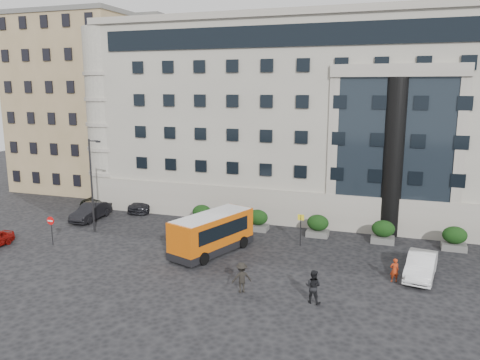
% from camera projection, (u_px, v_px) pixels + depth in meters
% --- Properties ---
extents(ground, '(120.00, 120.00, 0.00)m').
position_uv_depth(ground, '(211.00, 260.00, 33.66)').
color(ground, black).
rests_on(ground, ground).
extents(civic_building, '(44.00, 24.00, 18.00)m').
position_uv_depth(civic_building, '(338.00, 117.00, 50.49)').
color(civic_building, gray).
rests_on(civic_building, ground).
extents(entrance_column, '(1.80, 1.80, 13.00)m').
position_uv_depth(entrance_column, '(393.00, 158.00, 38.24)').
color(entrance_column, black).
rests_on(entrance_column, ground).
extents(apartment_near, '(14.00, 14.00, 20.00)m').
position_uv_depth(apartment_near, '(90.00, 105.00, 57.75)').
color(apartment_near, '#897550').
rests_on(apartment_near, ground).
extents(apartment_far, '(13.00, 13.00, 22.00)m').
position_uv_depth(apartment_far, '(143.00, 94.00, 75.23)').
color(apartment_far, '#836C4C').
rests_on(apartment_far, ground).
extents(hedge_a, '(1.80, 1.26, 1.84)m').
position_uv_depth(hedge_a, '(202.00, 215.00, 41.98)').
color(hedge_a, '#50504E').
rests_on(hedge_a, ground).
extents(hedge_b, '(1.80, 1.26, 1.84)m').
position_uv_depth(hedge_b, '(258.00, 220.00, 40.36)').
color(hedge_b, '#50504E').
rests_on(hedge_b, ground).
extents(hedge_c, '(1.80, 1.26, 1.84)m').
position_uv_depth(hedge_c, '(318.00, 225.00, 38.75)').
color(hedge_c, '#50504E').
rests_on(hedge_c, ground).
extents(hedge_d, '(1.80, 1.26, 1.84)m').
position_uv_depth(hedge_d, '(383.00, 232.00, 37.13)').
color(hedge_d, '#50504E').
rests_on(hedge_d, ground).
extents(hedge_e, '(1.80, 1.26, 1.84)m').
position_uv_depth(hedge_e, '(454.00, 238.00, 35.52)').
color(hedge_e, '#50504E').
rests_on(hedge_e, ground).
extents(street_lamp, '(1.16, 0.18, 8.00)m').
position_uv_depth(street_lamp, '(92.00, 182.00, 39.30)').
color(street_lamp, '#262628').
rests_on(street_lamp, ground).
extents(bus_stop_sign, '(0.50, 0.08, 2.52)m').
position_uv_depth(bus_stop_sign, '(301.00, 224.00, 36.27)').
color(bus_stop_sign, '#262628').
rests_on(bus_stop_sign, ground).
extents(no_entry_sign, '(0.64, 0.16, 2.32)m').
position_uv_depth(no_entry_sign, '(51.00, 225.00, 36.41)').
color(no_entry_sign, '#262628').
rests_on(no_entry_sign, ground).
extents(minibus, '(4.69, 7.46, 2.94)m').
position_uv_depth(minibus, '(212.00, 232.00, 34.83)').
color(minibus, '#C45109').
rests_on(minibus, ground).
extents(red_truck, '(2.81, 4.89, 2.49)m').
position_uv_depth(red_truck, '(175.00, 183.00, 54.18)').
color(red_truck, maroon).
rests_on(red_truck, ground).
extents(parked_car_b, '(1.83, 4.82, 1.57)m').
position_uv_depth(parked_car_b, '(91.00, 212.00, 43.63)').
color(parked_car_b, black).
rests_on(parked_car_b, ground).
extents(parked_car_c, '(2.51, 5.33, 1.50)m').
position_uv_depth(parked_car_c, '(146.00, 202.00, 47.28)').
color(parked_car_c, black).
rests_on(parked_car_c, ground).
extents(parked_car_d, '(2.23, 4.57, 1.25)m').
position_uv_depth(parked_car_d, '(99.00, 200.00, 48.88)').
color(parked_car_d, black).
rests_on(parked_car_d, ground).
extents(white_taxi, '(2.37, 5.04, 1.60)m').
position_uv_depth(white_taxi, '(421.00, 265.00, 30.46)').
color(white_taxi, silver).
rests_on(white_taxi, ground).
extents(pedestrian_a, '(0.66, 0.53, 1.56)m').
position_uv_depth(pedestrian_a, '(394.00, 270.00, 29.72)').
color(pedestrian_a, '#972A0F').
rests_on(pedestrian_a, ground).
extents(pedestrian_b, '(1.06, 0.88, 1.98)m').
position_uv_depth(pedestrian_b, '(313.00, 286.00, 26.80)').
color(pedestrian_b, black).
rests_on(pedestrian_b, ground).
extents(pedestrian_c, '(1.40, 1.26, 1.88)m').
position_uv_depth(pedestrian_c, '(242.00, 277.00, 28.17)').
color(pedestrian_c, black).
rests_on(pedestrian_c, ground).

